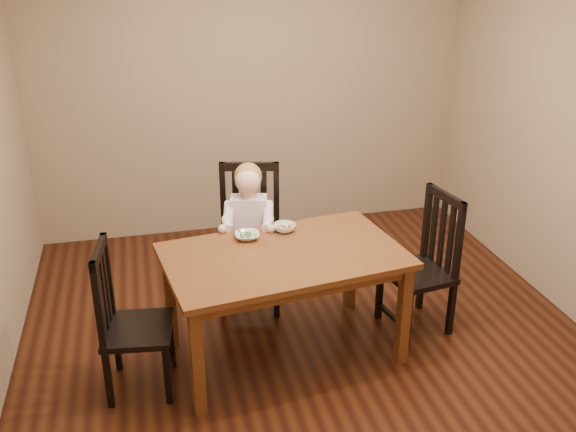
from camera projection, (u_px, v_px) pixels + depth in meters
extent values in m
cube|color=#3C1C0C|center=(305.00, 334.00, 4.63)|extent=(4.00, 4.00, 0.01)
cube|color=#9B8162|center=(251.00, 90.00, 5.88)|extent=(4.00, 0.01, 2.70)
cube|color=#9B8162|center=(451.00, 325.00, 2.31)|extent=(4.00, 0.01, 2.70)
cube|color=#4E3012|center=(284.00, 256.00, 4.14)|extent=(1.64, 1.12, 0.04)
cube|color=#4E3012|center=(284.00, 264.00, 4.17)|extent=(1.50, 0.98, 0.08)
cube|color=#4E3012|center=(197.00, 362.00, 3.73)|extent=(0.08, 0.08, 0.72)
cube|color=#4E3012|center=(404.00, 315.00, 4.20)|extent=(0.08, 0.08, 0.72)
cube|color=#4E3012|center=(170.00, 298.00, 4.39)|extent=(0.08, 0.08, 0.72)
cube|color=#4E3012|center=(351.00, 264.00, 4.86)|extent=(0.08, 0.08, 0.72)
cube|color=black|center=(250.00, 250.00, 4.86)|extent=(0.56, 0.54, 0.04)
cube|color=black|center=(277.00, 266.00, 5.13)|extent=(0.05, 0.05, 0.44)
cube|color=black|center=(226.00, 266.00, 5.13)|extent=(0.05, 0.05, 0.44)
cube|color=black|center=(277.00, 290.00, 4.78)|extent=(0.05, 0.05, 0.44)
cube|color=black|center=(222.00, 290.00, 4.77)|extent=(0.05, 0.05, 0.44)
cube|color=black|center=(276.00, 200.00, 4.91)|extent=(0.05, 0.05, 0.61)
cube|color=black|center=(223.00, 200.00, 4.90)|extent=(0.05, 0.05, 0.61)
cube|color=black|center=(249.00, 167.00, 4.79)|extent=(0.45, 0.14, 0.06)
cube|color=black|center=(264.00, 204.00, 4.92)|extent=(0.05, 0.03, 0.52)
cube|color=black|center=(250.00, 204.00, 4.92)|extent=(0.05, 0.03, 0.52)
cube|color=black|center=(236.00, 204.00, 4.92)|extent=(0.05, 0.03, 0.52)
cube|color=black|center=(138.00, 330.00, 3.94)|extent=(0.46, 0.48, 0.04)
cube|color=black|center=(117.00, 344.00, 4.18)|extent=(0.04, 0.04, 0.40)
cube|color=black|center=(108.00, 380.00, 3.84)|extent=(0.04, 0.04, 0.40)
cube|color=black|center=(171.00, 341.00, 4.21)|extent=(0.04, 0.04, 0.40)
cube|color=black|center=(167.00, 376.00, 3.88)|extent=(0.04, 0.04, 0.40)
cube|color=black|center=(108.00, 274.00, 3.97)|extent=(0.04, 0.04, 0.56)
cube|color=black|center=(98.00, 306.00, 3.64)|extent=(0.04, 0.04, 0.56)
cube|color=black|center=(98.00, 252.00, 3.71)|extent=(0.09, 0.41, 0.06)
cube|color=black|center=(106.00, 285.00, 3.91)|extent=(0.03, 0.05, 0.48)
cube|color=black|center=(104.00, 293.00, 3.82)|extent=(0.03, 0.05, 0.48)
cube|color=black|center=(101.00, 302.00, 3.73)|extent=(0.03, 0.05, 0.48)
cube|color=black|center=(417.00, 274.00, 4.57)|extent=(0.49, 0.51, 0.04)
cube|color=black|center=(451.00, 309.00, 4.56)|extent=(0.05, 0.05, 0.41)
cube|color=black|center=(421.00, 284.00, 4.88)|extent=(0.05, 0.05, 0.41)
cube|color=black|center=(408.00, 320.00, 4.43)|extent=(0.05, 0.05, 0.41)
cube|color=black|center=(379.00, 294.00, 4.75)|extent=(0.05, 0.05, 0.41)
cube|color=black|center=(459.00, 242.00, 4.35)|extent=(0.05, 0.05, 0.57)
cube|color=black|center=(427.00, 221.00, 4.67)|extent=(0.05, 0.05, 0.57)
cube|color=black|center=(446.00, 197.00, 4.41)|extent=(0.10, 0.42, 0.06)
cube|color=black|center=(451.00, 240.00, 4.44)|extent=(0.03, 0.05, 0.49)
cube|color=black|center=(442.00, 235.00, 4.52)|extent=(0.03, 0.05, 0.49)
cube|color=black|center=(434.00, 229.00, 4.61)|extent=(0.03, 0.05, 0.49)
imported|color=white|center=(247.00, 236.00, 4.33)|extent=(0.18, 0.18, 0.04)
imported|color=white|center=(284.00, 228.00, 4.44)|extent=(0.21, 0.21, 0.05)
cube|color=silver|center=(242.00, 234.00, 4.29)|extent=(0.09, 0.12, 0.05)
cube|color=silver|center=(242.00, 236.00, 4.29)|extent=(0.04, 0.05, 0.01)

